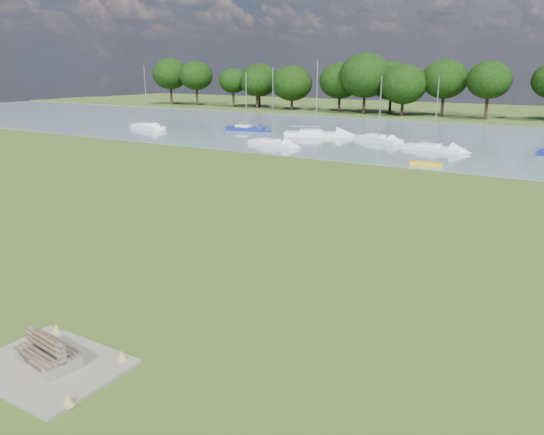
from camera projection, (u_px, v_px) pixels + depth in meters
The scene contains 13 objects.
ground at pixel (289, 239), 26.81m from camera, with size 220.00×220.00×0.00m, color #54682A.
river at pixel (468, 142), 61.28m from camera, with size 220.00×40.00×0.10m, color gray.
far_bank at pixel (508, 120), 85.89m from camera, with size 220.00×20.00×0.40m, color #4C6626.
concrete_pad at pixel (49, 366), 15.31m from camera, with size 4.20×3.20×0.10m, color gray.
bench_pair at pixel (48, 352), 15.18m from camera, with size 2.02×1.35×1.02m.
kayak at pixel (427, 164), 46.34m from camera, with size 2.78×0.65×0.28m, color #E9B70D.
tree_line at pixel (493, 83), 82.10m from camera, with size 137.44×8.28×10.02m.
sailboat_0 at pixel (378, 138), 60.89m from camera, with size 6.25×3.96×7.32m.
sailboat_2 at pixel (315, 132), 65.31m from camera, with size 7.93×4.81×8.99m.
sailboat_4 at pixel (147, 125), 73.08m from camera, with size 6.75×3.66×8.48m.
sailboat_5 at pixel (246, 127), 71.01m from camera, with size 5.84×2.46×7.63m.
sailboat_7 at pixel (272, 142), 57.93m from camera, with size 6.31×2.96×8.24m.
sailboat_8 at pixel (433, 146), 54.49m from camera, with size 6.36×2.93×7.46m.
Camera 1 is at (12.55, -22.19, 8.41)m, focal length 35.00 mm.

